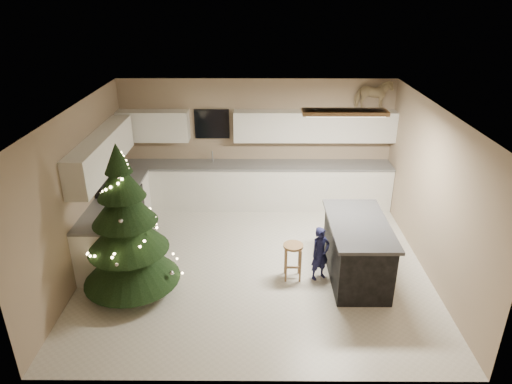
% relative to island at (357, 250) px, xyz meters
% --- Properties ---
extents(ground_plane, '(5.50, 5.50, 0.00)m').
position_rel_island_xyz_m(ground_plane, '(-1.57, 0.34, -0.48)').
color(ground_plane, beige).
extents(room_shell, '(5.52, 5.02, 2.61)m').
position_rel_island_xyz_m(room_shell, '(-1.55, 0.35, 1.27)').
color(room_shell, '#9B8366').
rests_on(room_shell, ground_plane).
extents(cabinetry, '(5.50, 3.20, 2.00)m').
position_rel_island_xyz_m(cabinetry, '(-2.48, 1.99, 0.28)').
color(cabinetry, silver).
rests_on(cabinetry, ground_plane).
extents(island, '(0.90, 1.70, 0.95)m').
position_rel_island_xyz_m(island, '(0.00, 0.00, 0.00)').
color(island, black).
rests_on(island, ground_plane).
extents(bar_stool, '(0.31, 0.31, 0.60)m').
position_rel_island_xyz_m(bar_stool, '(-1.00, -0.06, -0.03)').
color(bar_stool, '#916543').
rests_on(bar_stool, ground_plane).
extents(christmas_tree, '(1.47, 1.42, 2.35)m').
position_rel_island_xyz_m(christmas_tree, '(-3.42, -0.41, 0.49)').
color(christmas_tree, '#3F2816').
rests_on(christmas_tree, ground_plane).
extents(toddler, '(0.39, 0.35, 0.89)m').
position_rel_island_xyz_m(toddler, '(-0.57, -0.06, -0.03)').
color(toddler, black).
rests_on(toddler, ground_plane).
extents(rocking_horse, '(0.72, 0.37, 0.61)m').
position_rel_island_xyz_m(rocking_horse, '(0.68, 2.67, 1.84)').
color(rocking_horse, '#916543').
rests_on(rocking_horse, cabinetry).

